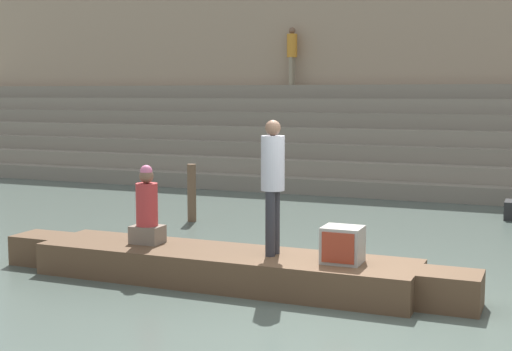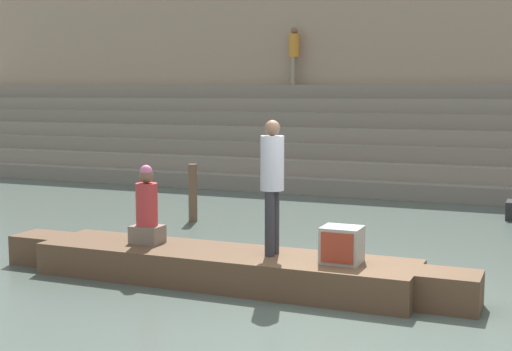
{
  "view_description": "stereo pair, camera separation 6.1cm",
  "coord_description": "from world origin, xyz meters",
  "px_view_note": "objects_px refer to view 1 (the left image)",
  "views": [
    {
      "loc": [
        2.2,
        -8.27,
        2.56
      ],
      "look_at": [
        -1.83,
        1.47,
        1.34
      ],
      "focal_mm": 50.0,
      "sensor_mm": 36.0,
      "label": 1
    },
    {
      "loc": [
        2.26,
        -8.24,
        2.56
      ],
      "look_at": [
        -1.83,
        1.47,
        1.34
      ],
      "focal_mm": 50.0,
      "sensor_mm": 36.0,
      "label": 2
    }
  ],
  "objects_px": {
    "rowboat_main": "(222,266)",
    "tv_set": "(342,245)",
    "person_standing": "(273,177)",
    "person_rowing": "(147,211)",
    "person_on_steps": "(292,52)",
    "mooring_post": "(192,193)"
  },
  "relations": [
    {
      "from": "person_standing",
      "to": "person_on_steps",
      "type": "height_order",
      "value": "person_on_steps"
    },
    {
      "from": "rowboat_main",
      "to": "person_standing",
      "type": "relative_size",
      "value": 3.81
    },
    {
      "from": "person_rowing",
      "to": "mooring_post",
      "type": "height_order",
      "value": "person_rowing"
    },
    {
      "from": "person_standing",
      "to": "person_on_steps",
      "type": "distance_m",
      "value": 12.78
    },
    {
      "from": "rowboat_main",
      "to": "tv_set",
      "type": "distance_m",
      "value": 1.74
    },
    {
      "from": "rowboat_main",
      "to": "person_on_steps",
      "type": "xyz_separation_m",
      "value": [
        -3.28,
        11.98,
        3.57
      ]
    },
    {
      "from": "person_standing",
      "to": "person_on_steps",
      "type": "xyz_separation_m",
      "value": [
        -3.99,
        11.92,
        2.33
      ]
    },
    {
      "from": "rowboat_main",
      "to": "person_rowing",
      "type": "bearing_deg",
      "value": 173.33
    },
    {
      "from": "mooring_post",
      "to": "rowboat_main",
      "type": "bearing_deg",
      "value": -57.48
    },
    {
      "from": "person_standing",
      "to": "rowboat_main",
      "type": "bearing_deg",
      "value": -162.91
    },
    {
      "from": "person_rowing",
      "to": "mooring_post",
      "type": "distance_m",
      "value": 4.17
    },
    {
      "from": "tv_set",
      "to": "person_standing",
      "type": "bearing_deg",
      "value": 170.71
    },
    {
      "from": "mooring_post",
      "to": "tv_set",
      "type": "bearing_deg",
      "value": -43.53
    },
    {
      "from": "tv_set",
      "to": "mooring_post",
      "type": "height_order",
      "value": "mooring_post"
    },
    {
      "from": "rowboat_main",
      "to": "mooring_post",
      "type": "distance_m",
      "value": 4.76
    },
    {
      "from": "rowboat_main",
      "to": "person_standing",
      "type": "height_order",
      "value": "person_standing"
    },
    {
      "from": "person_standing",
      "to": "tv_set",
      "type": "relative_size",
      "value": 3.61
    },
    {
      "from": "rowboat_main",
      "to": "tv_set",
      "type": "height_order",
      "value": "tv_set"
    },
    {
      "from": "mooring_post",
      "to": "person_on_steps",
      "type": "bearing_deg",
      "value": 95.25
    },
    {
      "from": "person_rowing",
      "to": "rowboat_main",
      "type": "bearing_deg",
      "value": -9.36
    },
    {
      "from": "rowboat_main",
      "to": "tv_set",
      "type": "bearing_deg",
      "value": -4.06
    },
    {
      "from": "person_rowing",
      "to": "mooring_post",
      "type": "xyz_separation_m",
      "value": [
        -1.35,
        3.93,
        -0.32
      ]
    }
  ]
}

